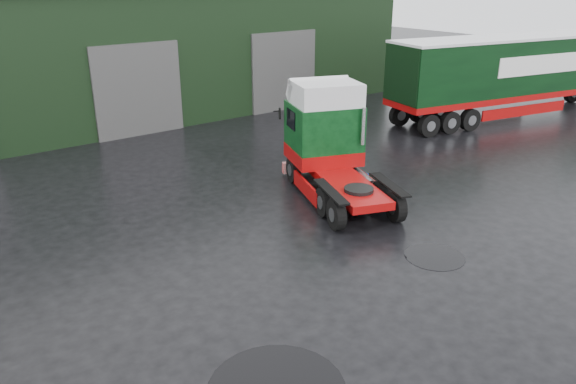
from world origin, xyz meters
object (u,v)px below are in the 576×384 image
object	(u,v)px
warehouse	(87,49)
lorry_right	(500,79)
tree_back_b	(149,17)
hero_tractor	(342,147)
wash_bucket	(365,177)

from	to	relation	value
warehouse	lorry_right	world-z (taller)	warehouse
lorry_right	tree_back_b	xyz separation A→B (m)	(-7.00, 24.07, 1.74)
hero_tractor	tree_back_b	world-z (taller)	tree_back_b
warehouse	tree_back_b	size ratio (longest dim) A/B	4.32
hero_tractor	tree_back_b	xyz separation A→B (m)	(6.20, 27.15, 1.96)
warehouse	wash_bucket	distance (m)	17.06
warehouse	wash_bucket	xyz separation A→B (m)	(3.67, -16.38, -3.03)
warehouse	hero_tractor	xyz separation A→B (m)	(1.80, -17.15, -1.37)
wash_bucket	tree_back_b	xyz separation A→B (m)	(4.33, 26.38, 3.62)
hero_tractor	warehouse	bearing A→B (deg)	116.51
warehouse	wash_bucket	size ratio (longest dim) A/B	117.35
hero_tractor	lorry_right	distance (m)	13.56
hero_tractor	tree_back_b	bearing A→B (deg)	97.66
wash_bucket	tree_back_b	size ratio (longest dim) A/B	0.04
warehouse	tree_back_b	xyz separation A→B (m)	(8.00, 10.00, 0.59)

